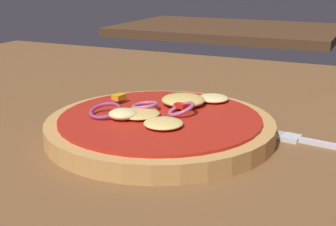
{
  "coord_description": "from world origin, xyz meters",
  "views": [
    {
      "loc": [
        0.21,
        -0.44,
        0.2
      ],
      "look_at": [
        0.01,
        -0.01,
        0.05
      ],
      "focal_mm": 48.75,
      "sensor_mm": 36.0,
      "label": 1
    }
  ],
  "objects": [
    {
      "name": "pizza",
      "position": [
        0.01,
        -0.02,
        0.04
      ],
      "size": [
        0.24,
        0.24,
        0.04
      ],
      "color": "tan",
      "rests_on": "dining_table"
    },
    {
      "name": "dining_table",
      "position": [
        0.0,
        0.0,
        0.01
      ],
      "size": [
        1.27,
        0.91,
        0.03
      ],
      "color": "brown",
      "rests_on": "ground"
    },
    {
      "name": "background_table",
      "position": [
        -0.25,
        1.0,
        0.01
      ],
      "size": [
        0.69,
        0.46,
        0.03
      ],
      "color": "#4C301C",
      "rests_on": "ground"
    },
    {
      "name": "fork",
      "position": [
        0.16,
        0.02,
        0.03
      ],
      "size": [
        0.16,
        0.04,
        0.0
      ],
      "color": "silver",
      "rests_on": "dining_table"
    }
  ]
}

